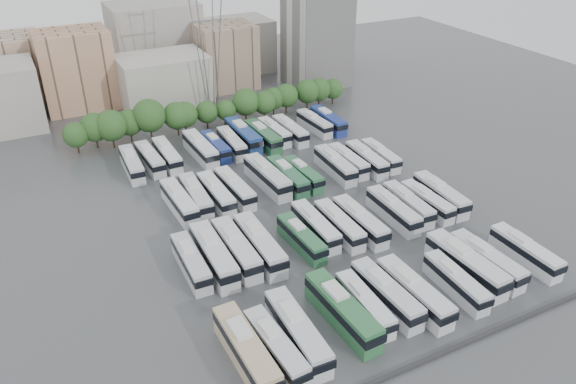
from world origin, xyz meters
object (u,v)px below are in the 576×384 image
bus_r0_s2 (297,332)px  bus_r3_s13 (328,120)px  bus_r3_s2 (167,155)px  bus_r1_s7 (339,225)px  electricity_pylon (207,32)px  bus_r2_s13 (380,155)px  bus_r0_s1 (276,347)px  bus_r0_s6 (386,294)px  bus_r2_s11 (348,161)px  bus_r3_s8 (263,136)px  bus_r2_s3 (216,193)px  bus_r2_s7 (288,176)px  bus_r1_s11 (408,204)px  bus_r0_s10 (466,264)px  bus_r2_s2 (196,196)px  bus_r1_s13 (441,194)px  bus_r0_s5 (365,304)px  bus_r2_s8 (303,174)px  bus_r2_s4 (235,188)px  bus_r2_s1 (179,202)px  bus_r0_s13 (525,251)px  bus_r1_s12 (427,201)px  bus_r2_s12 (366,159)px  bus_r1_s2 (236,248)px  bus_r1_s5 (301,238)px  bus_r0_s11 (487,260)px  apartment_tower (317,34)px  bus_r2_s10 (335,165)px  bus_r3_s5 (215,146)px  bus_r0_s0 (246,350)px  bus_r3_s7 (243,135)px  bus_r2_s6 (267,176)px  bus_r3_s0 (132,164)px  bus_r3_s9 (274,132)px  bus_r0_s9 (456,282)px  bus_r3_s6 (232,143)px  bus_r1_s10 (393,210)px  bus_r1_s6 (315,226)px  bus_r3_s1 (150,159)px  bus_r1_s0 (191,262)px  bus_r0_s7 (414,292)px  bus_r3_s4 (200,148)px

bus_r0_s2 → bus_r3_s13: (36.22, 54.30, -0.17)m
bus_r3_s2 → bus_r1_s7: bearing=-65.8°
electricity_pylon → bus_r2_s13: bearing=-63.4°
bus_r0_s1 → bus_r0_s6: bus_r0_s6 is taller
bus_r2_s11 → bus_r3_s8: bus_r3_s8 is taller
bus_r2_s3 → bus_r2_s7: size_ratio=0.99×
bus_r1_s11 → bus_r2_s13: (6.66, 17.08, -0.09)m
bus_r2_s7 → bus_r0_s10: bearing=-74.0°
bus_r2_s7 → bus_r2_s2: bearing=177.3°
electricity_pylon → bus_r1_s13: (19.48, -56.24, -16.77)m
bus_r0_s5 → bus_r3_s13: (26.35, 53.51, 0.14)m
bus_r1_s13 → bus_r2_s8: (-16.71, 17.25, -0.20)m
bus_r2_s2 → bus_r3_s2: bus_r2_s2 is taller
bus_r2_s4 → bus_r2_s13: 29.71m
bus_r2_s1 → bus_r0_s13: bearing=-43.8°
bus_r1_s12 → bus_r2_s7: (-16.49, 17.86, 0.15)m
bus_r2_s12 → bus_r2_s7: bearing=-179.0°
bus_r1_s7 → bus_r1_s13: size_ratio=0.95×
bus_r0_s6 → bus_r1_s2: (-13.25, 17.73, 0.11)m
bus_r1_s5 → bus_r2_s11: 27.19m
bus_r0_s11 → apartment_tower: bearing=74.5°
bus_r2_s10 → bus_r3_s5: bus_r2_s10 is taller
bus_r0_s0 → bus_r0_s5: size_ratio=1.20×
bus_r0_s2 → bus_r3_s8: bearing=71.4°
bus_r1_s13 → bus_r2_s7: bearing=141.4°
bus_r3_s7 → bus_r2_s11: bearing=-55.8°
bus_r0_s13 → bus_r1_s5: 31.87m
bus_r2_s6 → bus_r1_s2: bearing=-129.1°
bus_r3_s0 → bus_r3_s9: bus_r3_s0 is taller
bus_r2_s13 → bus_r0_s9: bearing=-107.7°
bus_r2_s13 → bus_r3_s6: bus_r3_s6 is taller
bus_r0_s5 → bus_r2_s3: bearing=103.2°
bus_r3_s7 → bus_r3_s9: bus_r3_s7 is taller
bus_r1_s10 → bus_r2_s12: size_ratio=1.00×
bus_r0_s5 → bus_r1_s13: (26.48, 16.94, 0.18)m
bus_r3_s0 → bus_r0_s9: bearing=-58.7°
bus_r0_s5 → bus_r0_s0: bearing=-175.0°
bus_r1_s11 → bus_r1_s13: size_ratio=0.95×
bus_r1_s6 → bus_r3_s1: size_ratio=1.01×
apartment_tower → bus_r0_s6: size_ratio=2.08×
bus_r1_s0 → bus_r2_s11: size_ratio=1.05×
bus_r0_s5 → bus_r3_s7: bearing=85.2°
bus_r0_s1 → bus_r0_s2: (3.24, 0.85, 0.21)m
bus_r0_s7 → bus_r1_s2: 25.27m
bus_r0_s2 → bus_r1_s5: bus_r0_s2 is taller
bus_r0_s0 → bus_r0_s11: (36.31, 0.53, -0.17)m
electricity_pylon → bus_r2_s8: bearing=-85.9°
bus_r0_s10 → bus_r1_s0: 37.60m
bus_r2_s6 → bus_r3_s4: size_ratio=1.04×
bus_r2_s3 → bus_r0_s0: bearing=-106.0°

